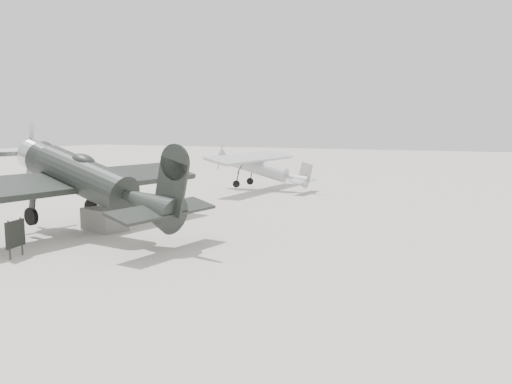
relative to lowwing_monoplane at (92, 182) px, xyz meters
The scene contains 5 objects.
ground 4.76m from the lowwing_monoplane, 46.32° to the left, with size 160.00×160.00×0.00m, color #A69F93.
lowwing_monoplane is the anchor object (origin of this frame).
highwing_monoplane 16.11m from the lowwing_monoplane, 91.79° to the left, with size 6.97×9.79×2.79m.
equipment_block 2.05m from the lowwing_monoplane, 112.49° to the left, with size 1.83×1.14×0.92m, color slate.
sign_board 3.83m from the lowwing_monoplane, 89.40° to the right, with size 0.27×0.88×1.28m.
Camera 1 is at (11.18, -17.55, 4.22)m, focal length 35.00 mm.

